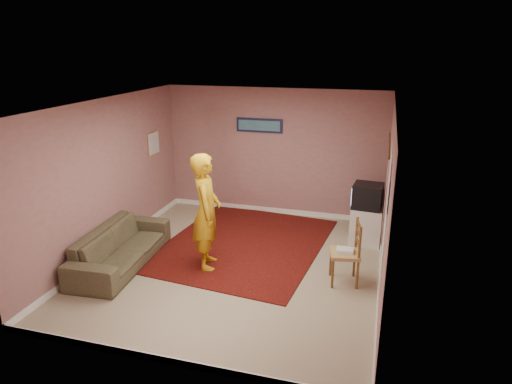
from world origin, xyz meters
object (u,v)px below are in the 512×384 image
(tv_cabinet, at_px, (365,225))
(chair_a, at_px, (366,203))
(crt_tv, at_px, (368,196))
(chair_b, at_px, (345,246))
(person, at_px, (206,212))
(sofa, at_px, (121,247))

(tv_cabinet, distance_m, chair_a, 0.73)
(crt_tv, relative_size, chair_a, 1.17)
(chair_a, height_order, chair_b, chair_b)
(crt_tv, distance_m, person, 2.86)
(chair_b, distance_m, person, 2.18)
(sofa, bearing_deg, crt_tv, -66.48)
(crt_tv, distance_m, chair_a, 0.80)
(tv_cabinet, height_order, chair_a, chair_a)
(person, bearing_deg, tv_cabinet, -75.11)
(person, bearing_deg, chair_a, -64.23)
(crt_tv, relative_size, sofa, 0.26)
(crt_tv, height_order, person, person)
(crt_tv, distance_m, chair_b, 1.56)
(chair_b, xyz_separation_m, sofa, (-3.52, -0.40, -0.29))
(sofa, bearing_deg, person, -79.43)
(crt_tv, bearing_deg, chair_b, -92.93)
(crt_tv, relative_size, chair_b, 1.02)
(chair_b, height_order, person, person)
(crt_tv, xyz_separation_m, chair_a, (-0.04, 0.71, -0.37))
(sofa, bearing_deg, tv_cabinet, -66.52)
(sofa, distance_m, person, 1.54)
(chair_a, relative_size, person, 0.25)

